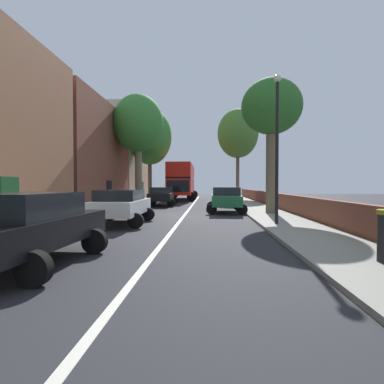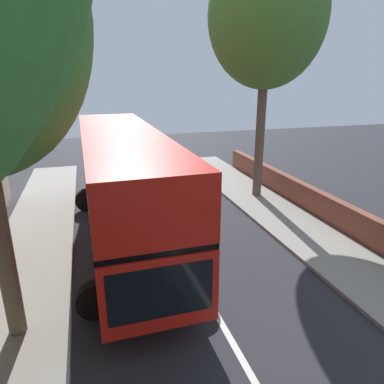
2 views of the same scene
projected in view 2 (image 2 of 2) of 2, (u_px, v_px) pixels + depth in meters
double_decker_bus at (124, 182)px, 12.07m from camera, size 3.68×11.47×4.06m
street_tree_right_5 at (267, 16)px, 15.16m from camera, size 5.16×5.16×11.27m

